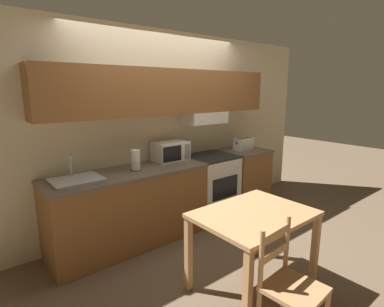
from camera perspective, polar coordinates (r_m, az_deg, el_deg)
name	(u,v)px	position (r m, az deg, el deg)	size (l,w,h in m)	color
ground_plane	(164,219)	(4.38, -5.30, -12.25)	(16.00, 16.00, 0.00)	brown
wall_back	(166,113)	(3.96, -5.05, 7.60)	(5.63, 0.38, 2.55)	beige
lower_counter_main	(130,208)	(3.64, -11.65, -10.07)	(1.88, 0.65, 0.89)	brown
lower_counter_right_stub	(242,177)	(4.80, 9.59, -4.48)	(0.68, 0.65, 0.89)	brown
stove_range	(210,186)	(4.34, 3.48, -6.14)	(0.67, 0.61, 0.89)	white
microwave	(170,151)	(3.93, -4.20, 0.45)	(0.44, 0.31, 0.25)	white
toaster	(243,144)	(4.70, 9.77, 1.87)	(0.30, 0.17, 0.18)	white
sink_basin	(76,179)	(3.28, -21.15, -4.62)	(0.49, 0.41, 0.27)	#B7BABF
paper_towel_roll	(136,160)	(3.50, -10.70, -1.28)	(0.12, 0.12, 0.24)	black
dining_table	(254,224)	(2.79, 11.64, -12.97)	(1.01, 0.77, 0.74)	tan
chair_left_of_table	(289,286)	(2.44, 18.06, -22.92)	(0.41, 0.41, 0.87)	tan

